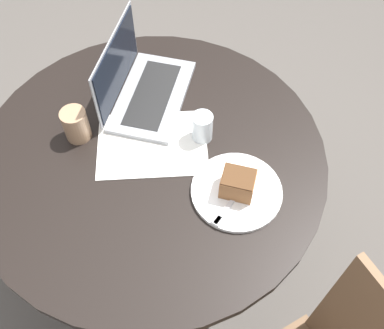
{
  "coord_description": "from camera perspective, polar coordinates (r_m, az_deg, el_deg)",
  "views": [
    {
      "loc": [
        -0.48,
        0.62,
        1.79
      ],
      "look_at": [
        -0.14,
        0.0,
        0.76
      ],
      "focal_mm": 42.0,
      "sensor_mm": 36.0,
      "label": 1
    }
  ],
  "objects": [
    {
      "name": "plate",
      "position": [
        1.25,
        5.65,
        -3.44
      ],
      "size": [
        0.25,
        0.25,
        0.01
      ],
      "color": "white",
      "rests_on": "dining_table"
    },
    {
      "name": "dining_table",
      "position": [
        1.48,
        -4.79,
        -2.48
      ],
      "size": [
        1.04,
        1.04,
        0.72
      ],
      "color": "black",
      "rests_on": "ground_plane"
    },
    {
      "name": "coffee_glass",
      "position": [
        1.37,
        -14.53,
        4.93
      ],
      "size": [
        0.08,
        0.08,
        0.1
      ],
      "color": "#997556",
      "rests_on": "dining_table"
    },
    {
      "name": "water_glass",
      "position": [
        1.33,
        1.31,
        4.77
      ],
      "size": [
        0.06,
        0.06,
        0.09
      ],
      "color": "silver",
      "rests_on": "dining_table"
    },
    {
      "name": "ground_plane",
      "position": [
        1.96,
        -3.67,
        -10.81
      ],
      "size": [
        12.0,
        12.0,
        0.0
      ],
      "primitive_type": "plane",
      "color": "#4C4742"
    },
    {
      "name": "paper_document",
      "position": [
        1.35,
        -5.07,
        2.63
      ],
      "size": [
        0.4,
        0.38,
        0.0
      ],
      "rotation": [
        0.0,
        0.0,
        0.56
      ],
      "color": "white",
      "rests_on": "dining_table"
    },
    {
      "name": "laptop",
      "position": [
        1.45,
        -6.3,
        9.71
      ],
      "size": [
        0.29,
        0.39,
        0.22
      ],
      "rotation": [
        0.0,
        0.0,
        8.11
      ],
      "color": "gray",
      "rests_on": "dining_table"
    },
    {
      "name": "cake_slice",
      "position": [
        1.22,
        5.88,
        -2.34
      ],
      "size": [
        0.1,
        0.09,
        0.07
      ],
      "rotation": [
        0.0,
        0.0,
        0.24
      ],
      "color": "brown",
      "rests_on": "plate"
    },
    {
      "name": "fork",
      "position": [
        1.22,
        4.65,
        -5.27
      ],
      "size": [
        0.04,
        0.17,
        0.0
      ],
      "rotation": [
        0.0,
        0.0,
        7.73
      ],
      "color": "silver",
      "rests_on": "plate"
    }
  ]
}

